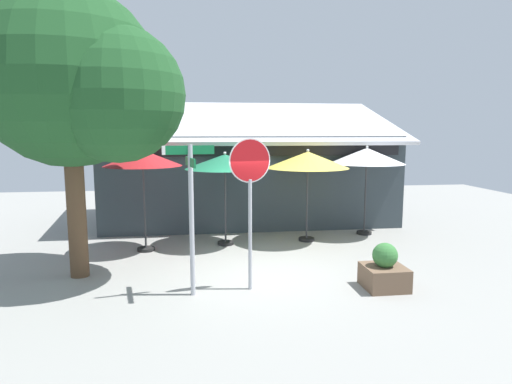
% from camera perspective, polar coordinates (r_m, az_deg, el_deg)
% --- Properties ---
extents(ground_plane, '(28.00, 28.00, 0.10)m').
position_cam_1_polar(ground_plane, '(9.64, 0.05, -10.78)').
color(ground_plane, gray).
extents(cafe_building, '(9.85, 4.95, 4.16)m').
position_cam_1_polar(cafe_building, '(15.11, -1.03, 2.29)').
color(cafe_building, '#333D42').
rests_on(cafe_building, ground).
extents(street_sign_post, '(0.93, 0.87, 2.82)m').
position_cam_1_polar(street_sign_post, '(8.01, -8.56, -1.49)').
color(street_sign_post, '#A8AAB2').
rests_on(street_sign_post, ground).
extents(stop_sign, '(0.81, 0.24, 2.93)m').
position_cam_1_polar(stop_sign, '(8.17, -0.80, 1.09)').
color(stop_sign, '#A8AAB2').
rests_on(stop_sign, ground).
extents(patio_umbrella_crimson_left, '(1.96, 1.96, 2.66)m').
position_cam_1_polar(patio_umbrella_crimson_left, '(11.23, -14.68, 4.22)').
color(patio_umbrella_crimson_left, black).
rests_on(patio_umbrella_crimson_left, ground).
extents(patio_umbrella_forest_green_center, '(2.13, 2.13, 2.52)m').
position_cam_1_polar(patio_umbrella_forest_green_center, '(11.52, -4.11, 3.90)').
color(patio_umbrella_forest_green_center, black).
rests_on(patio_umbrella_forest_green_center, ground).
extents(patio_umbrella_mustard_right, '(2.27, 2.27, 2.57)m').
position_cam_1_polar(patio_umbrella_mustard_right, '(12.00, 6.82, 4.15)').
color(patio_umbrella_mustard_right, black).
rests_on(patio_umbrella_mustard_right, ground).
extents(patio_umbrella_ivory_far_right, '(2.20, 2.20, 2.64)m').
position_cam_1_polar(patio_umbrella_ivory_far_right, '(13.09, 14.37, 4.55)').
color(patio_umbrella_ivory_far_right, black).
rests_on(patio_umbrella_ivory_far_right, ground).
extents(shade_tree, '(4.12, 3.60, 5.92)m').
position_cam_1_polar(shade_tree, '(9.49, -21.92, 13.16)').
color(shade_tree, brown).
rests_on(shade_tree, ground).
extents(sidewalk_planter, '(0.79, 0.79, 0.91)m').
position_cam_1_polar(sidewalk_planter, '(8.95, 16.53, -9.91)').
color(sidewalk_planter, brown).
rests_on(sidewalk_planter, ground).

